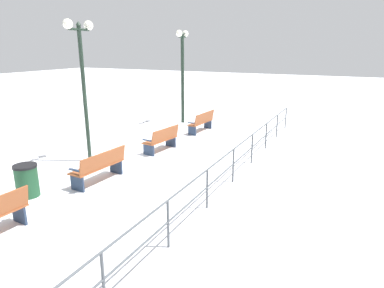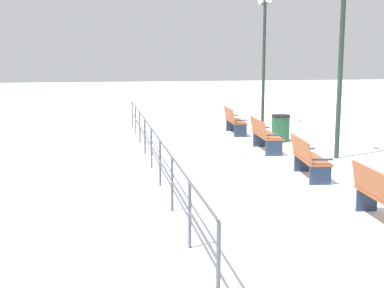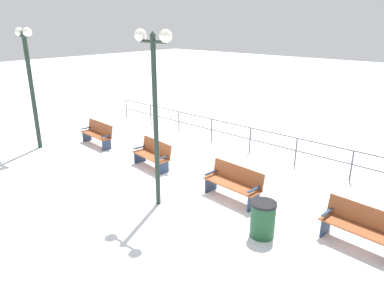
# 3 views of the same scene
# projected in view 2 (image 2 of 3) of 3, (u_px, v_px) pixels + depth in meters

# --- Properties ---
(ground_plane) EXTENTS (80.00, 80.00, 0.00)m
(ground_plane) POSITION_uv_depth(u_px,v_px,m) (282.00, 163.00, 13.42)
(ground_plane) COLOR white
(ground_plane) RESTS_ON ground
(bench_nearest) EXTENTS (0.58, 1.72, 0.91)m
(bench_nearest) POSITION_uv_depth(u_px,v_px,m) (383.00, 196.00, 8.50)
(bench_nearest) COLOR brown
(bench_nearest) RESTS_ON ground
(bench_second) EXTENTS (0.74, 1.56, 0.90)m
(bench_second) POSITION_uv_depth(u_px,v_px,m) (308.00, 158.00, 11.74)
(bench_second) COLOR brown
(bench_second) RESTS_ON ground
(bench_third) EXTENTS (0.68, 1.73, 0.92)m
(bench_third) POSITION_uv_depth(u_px,v_px,m) (264.00, 135.00, 14.96)
(bench_third) COLOR brown
(bench_third) RESTS_ON ground
(bench_fourth) EXTENTS (0.63, 1.67, 0.91)m
(bench_fourth) POSITION_uv_depth(u_px,v_px,m) (234.00, 120.00, 18.17)
(bench_fourth) COLOR brown
(bench_fourth) RESTS_ON ground
(lamppost_middle) EXTENTS (0.30, 1.15, 4.47)m
(lamppost_middle) POSITION_uv_depth(u_px,v_px,m) (342.00, 35.00, 13.50)
(lamppost_middle) COLOR #1E2D23
(lamppost_middle) RESTS_ON ground
(lamppost_far) EXTENTS (0.28, 1.14, 4.81)m
(lamppost_far) POSITION_uv_depth(u_px,v_px,m) (264.00, 36.00, 19.76)
(lamppost_far) COLOR #1E2D23
(lamppost_far) RESTS_ON ground
(waterfront_railing) EXTENTS (0.05, 14.61, 0.99)m
(waterfront_railing) POSITION_uv_depth(u_px,v_px,m) (151.00, 141.00, 12.74)
(waterfront_railing) COLOR #4C5156
(waterfront_railing) RESTS_ON ground
(trash_bin) EXTENTS (0.58, 0.58, 0.84)m
(trash_bin) POSITION_uv_depth(u_px,v_px,m) (281.00, 128.00, 16.64)
(trash_bin) COLOR #1E4C2D
(trash_bin) RESTS_ON ground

